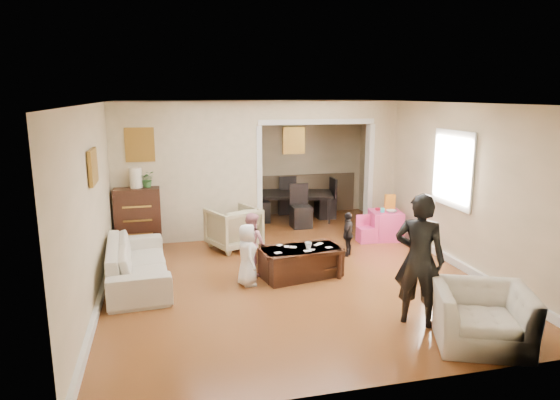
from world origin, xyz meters
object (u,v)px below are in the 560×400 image
object	(u,v)px
table_lamp	(136,178)
coffee_table	(301,262)
cyan_cup	(382,210)
child_kneel_a	(247,255)
dining_table	(293,207)
child_toddler	(348,234)
sofa	(138,262)
armchair_back	(233,228)
adult_person	(419,260)
armchair_front	(482,317)
dresser	(138,218)
child_kneel_b	(252,243)
play_table	(385,225)
coffee_cup	(308,246)

from	to	relation	value
table_lamp	coffee_table	xyz separation A→B (m)	(2.45, -2.12, -1.05)
cyan_cup	child_kneel_a	world-z (taller)	child_kneel_a
dining_table	child_toddler	world-z (taller)	child_toddler
sofa	armchair_back	size ratio (longest dim) A/B	2.58
adult_person	child_toddler	world-z (taller)	adult_person
armchair_front	cyan_cup	world-z (taller)	armchair_front
table_lamp	child_toddler	size ratio (longest dim) A/B	0.47
dresser	cyan_cup	xyz separation A→B (m)	(4.47, -0.64, 0.04)
child_kneel_b	child_toddler	xyz separation A→B (m)	(1.75, 0.45, -0.10)
sofa	adult_person	distance (m)	4.01
cyan_cup	play_table	bearing A→B (deg)	26.57
armchair_back	dining_table	world-z (taller)	armchair_back
sofa	dining_table	bearing A→B (deg)	-49.84
dresser	play_table	distance (m)	4.62
table_lamp	child_kneel_b	xyz separation A→B (m)	(1.75, -1.82, -0.79)
dresser	child_kneel_a	bearing A→B (deg)	-54.78
sofa	armchair_front	distance (m)	4.70
armchair_front	armchair_back	bearing A→B (deg)	139.62
dresser	child_kneel_b	xyz separation A→B (m)	(1.75, -1.82, -0.07)
armchair_back	cyan_cup	distance (m)	2.83
sofa	armchair_back	world-z (taller)	armchair_back
table_lamp	dining_table	world-z (taller)	table_lamp
play_table	child_kneel_a	bearing A→B (deg)	-150.50
coffee_table	child_toddler	distance (m)	1.30
dining_table	cyan_cup	bearing A→B (deg)	-42.58
play_table	dining_table	bearing A→B (deg)	126.17
adult_person	child_kneel_b	xyz separation A→B (m)	(-1.63, 2.14, -0.33)
play_table	dining_table	size ratio (longest dim) A/B	0.33
child_kneel_b	child_toddler	size ratio (longest dim) A/B	1.25
sofa	cyan_cup	distance (m)	4.58
sofa	play_table	world-z (taller)	sofa
adult_person	sofa	bearing A→B (deg)	5.87
coffee_table	armchair_front	bearing A→B (deg)	-61.06
sofa	coffee_cup	size ratio (longest dim) A/B	19.78
sofa	child_kneel_a	distance (m)	1.63
sofa	table_lamp	bearing A→B (deg)	-2.11
dresser	play_table	xyz separation A→B (m)	(4.57, -0.59, -0.28)
dining_table	adult_person	distance (m)	5.24
armchair_front	coffee_table	size ratio (longest dim) A/B	0.85
armchair_front	coffee_table	world-z (taller)	armchair_front
dresser	coffee_cup	world-z (taller)	dresser
dining_table	coffee_table	bearing A→B (deg)	-88.95
cyan_cup	child_toddler	xyz separation A→B (m)	(-0.97, -0.73, -0.20)
dresser	coffee_cup	bearing A→B (deg)	-40.36
cyan_cup	dresser	bearing A→B (deg)	171.88
coffee_cup	child_kneel_a	bearing A→B (deg)	-173.99
table_lamp	coffee_cup	size ratio (longest dim) A/B	3.35
sofa	table_lamp	distance (m)	2.04
dining_table	adult_person	xyz separation A→B (m)	(0.15, -5.21, 0.51)
sofa	adult_person	size ratio (longest dim) A/B	1.31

